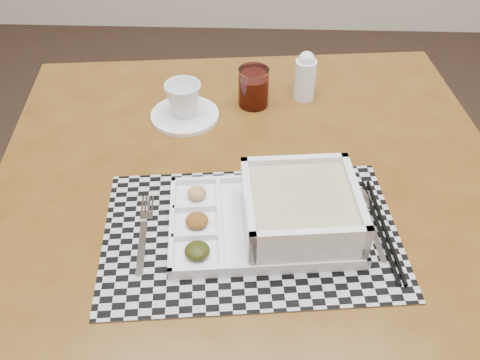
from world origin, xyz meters
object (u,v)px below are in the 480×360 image
Objects in this scene: serving_tray at (289,214)px; cup at (184,99)px; creamer_bottle at (305,76)px; juice_glass at (254,89)px; dining_table at (253,213)px.

serving_tray reaches higher than cup.
creamer_bottle is (0.05, 0.42, 0.02)m from serving_tray.
serving_tray is 0.39m from cup.
cup is 0.16m from juice_glass.
dining_table is at bearing -88.85° from juice_glass.
creamer_bottle is (0.26, 0.09, 0.01)m from cup.
juice_glass is at bearing -164.44° from creamer_bottle.
creamer_bottle is at bearing 15.56° from juice_glass.
creamer_bottle is (0.11, 0.31, 0.13)m from dining_table.
dining_table is 0.30m from juice_glass.
creamer_bottle is at bearing 39.08° from cup.
dining_table is 0.17m from serving_tray.
creamer_bottle reaches higher than dining_table.
cup is at bearing 125.47° from dining_table.
juice_glass is at bearing 41.61° from cup.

